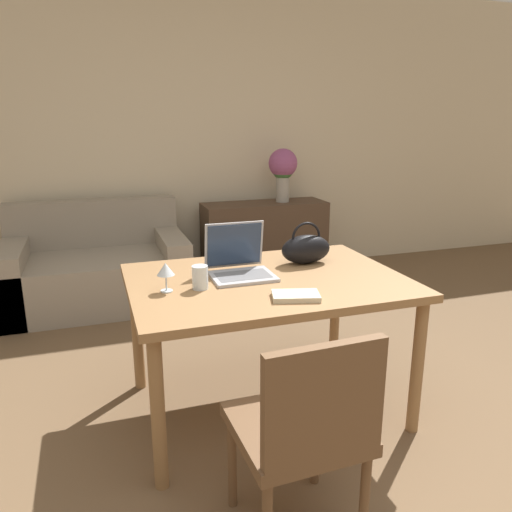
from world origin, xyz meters
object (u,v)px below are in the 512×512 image
(chair, at_px, (305,426))
(couch, at_px, (97,270))
(handbag, at_px, (306,249))
(laptop, at_px, (239,261))
(flower_vase, at_px, (283,168))
(drinking_glass, at_px, (200,277))
(wine_glass, at_px, (166,270))

(chair, height_order, couch, chair)
(couch, distance_m, handbag, 2.16)
(couch, height_order, handbag, handbag)
(laptop, bearing_deg, flower_vase, 62.90)
(handbag, height_order, flower_vase, flower_vase)
(drinking_glass, height_order, handbag, handbag)
(laptop, height_order, drinking_glass, laptop)
(drinking_glass, height_order, wine_glass, wine_glass)
(laptop, height_order, flower_vase, flower_vase)
(wine_glass, bearing_deg, laptop, 20.75)
(laptop, distance_m, handbag, 0.41)
(laptop, distance_m, wine_glass, 0.42)
(chair, bearing_deg, couch, 100.35)
(laptop, relative_size, flower_vase, 0.63)
(couch, xyz_separation_m, drinking_glass, (0.45, -2.01, 0.51))
(couch, distance_m, wine_glass, 2.10)
(flower_vase, bearing_deg, drinking_glass, -120.20)
(couch, distance_m, flower_vase, 1.91)
(wine_glass, relative_size, handbag, 0.49)
(handbag, bearing_deg, wine_glass, -164.59)
(flower_vase, bearing_deg, wine_glass, -123.29)
(drinking_glass, xyz_separation_m, wine_glass, (-0.16, 0.01, 0.05))
(wine_glass, bearing_deg, chair, -67.99)
(laptop, xyz_separation_m, handbag, (0.41, 0.07, 0.02))
(laptop, bearing_deg, handbag, 9.97)
(handbag, bearing_deg, flower_vase, 72.06)
(couch, bearing_deg, wine_glass, -81.66)
(wine_glass, distance_m, handbag, 0.83)
(couch, xyz_separation_m, flower_vase, (1.73, 0.19, 0.77))
(drinking_glass, bearing_deg, wine_glass, 175.87)
(couch, height_order, flower_vase, flower_vase)
(chair, height_order, flower_vase, flower_vase)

